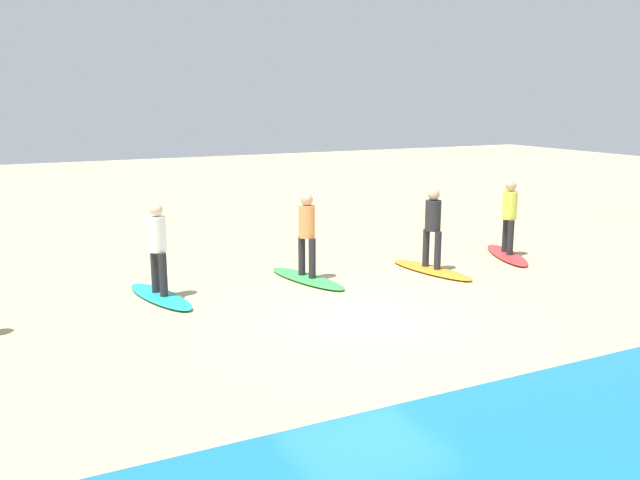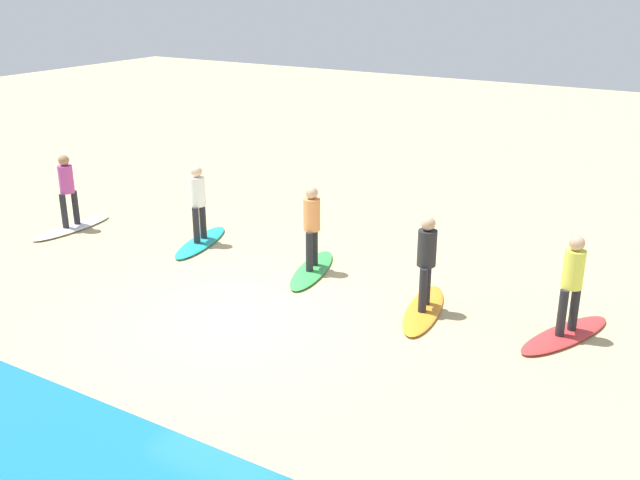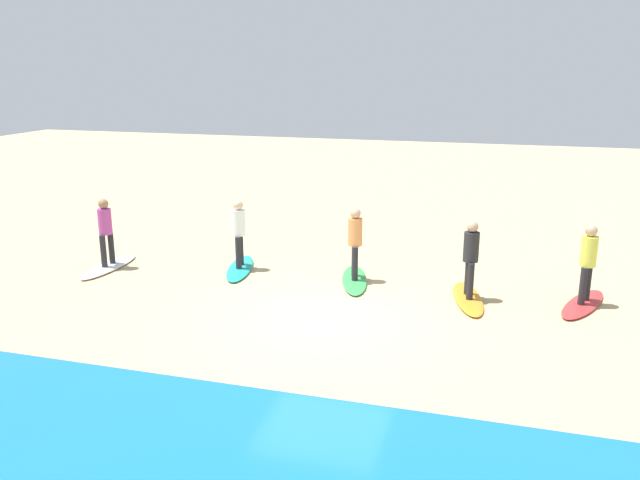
{
  "view_description": "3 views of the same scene",
  "coord_description": "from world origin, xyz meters",
  "px_view_note": "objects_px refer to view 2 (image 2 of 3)",
  "views": [
    {
      "loc": [
        5.26,
        8.94,
        3.53
      ],
      "look_at": [
        0.45,
        -0.81,
        1.17
      ],
      "focal_mm": 37.18,
      "sensor_mm": 36.0,
      "label": 1
    },
    {
      "loc": [
        -6.9,
        8.63,
        5.46
      ],
      "look_at": [
        -0.77,
        -1.51,
        1.09
      ],
      "focal_mm": 40.59,
      "sensor_mm": 36.0,
      "label": 2
    },
    {
      "loc": [
        -3.15,
        11.28,
        4.85
      ],
      "look_at": [
        0.8,
        -2.5,
        0.9
      ],
      "focal_mm": 36.25,
      "sensor_mm": 36.0,
      "label": 3
    }
  ],
  "objects_px": {
    "surfer_red": "(573,278)",
    "surfer_green": "(312,222)",
    "surfboard_orange": "(424,310)",
    "surfer_teal": "(198,198)",
    "surfer_orange": "(427,256)",
    "surfboard_red": "(565,335)",
    "surfboard_green": "(312,270)",
    "surfer_white": "(67,185)",
    "surfboard_white": "(72,227)",
    "surfboard_teal": "(201,242)"
  },
  "relations": [
    {
      "from": "surfer_red",
      "to": "surfboard_teal",
      "type": "height_order",
      "value": "surfer_red"
    },
    {
      "from": "surfboard_orange",
      "to": "surfer_green",
      "type": "relative_size",
      "value": 1.28
    },
    {
      "from": "surfer_red",
      "to": "surfer_green",
      "type": "bearing_deg",
      "value": -2.37
    },
    {
      "from": "surfboard_white",
      "to": "surfboard_red",
      "type": "bearing_deg",
      "value": 93.97
    },
    {
      "from": "surfer_red",
      "to": "surfboard_red",
      "type": "bearing_deg",
      "value": 180.0
    },
    {
      "from": "surfboard_red",
      "to": "surfboard_white",
      "type": "bearing_deg",
      "value": -65.51
    },
    {
      "from": "surfer_orange",
      "to": "surfboard_red",
      "type": "bearing_deg",
      "value": -172.01
    },
    {
      "from": "surfboard_green",
      "to": "surfer_red",
      "type": "bearing_deg",
      "value": 73.38
    },
    {
      "from": "surfer_orange",
      "to": "surfer_white",
      "type": "height_order",
      "value": "same"
    },
    {
      "from": "surfer_red",
      "to": "surfer_teal",
      "type": "distance_m",
      "value": 7.74
    },
    {
      "from": "surfboard_green",
      "to": "surfboard_teal",
      "type": "distance_m",
      "value": 2.86
    },
    {
      "from": "surfer_white",
      "to": "surfer_teal",
      "type": "bearing_deg",
      "value": -166.15
    },
    {
      "from": "surfboard_white",
      "to": "surfer_white",
      "type": "xyz_separation_m",
      "value": [
        0.0,
        0.0,
        0.99
      ]
    },
    {
      "from": "surfer_red",
      "to": "surfer_green",
      "type": "height_order",
      "value": "same"
    },
    {
      "from": "surfboard_teal",
      "to": "surfboard_white",
      "type": "bearing_deg",
      "value": -89.92
    },
    {
      "from": "surfer_red",
      "to": "surfboard_white",
      "type": "distance_m",
      "value": 10.92
    },
    {
      "from": "surfboard_red",
      "to": "surfboard_green",
      "type": "distance_m",
      "value": 4.88
    },
    {
      "from": "surfboard_green",
      "to": "surfer_green",
      "type": "relative_size",
      "value": 1.28
    },
    {
      "from": "surfer_orange",
      "to": "surfboard_teal",
      "type": "xyz_separation_m",
      "value": [
        5.44,
        -0.6,
        -0.99
      ]
    },
    {
      "from": "surfer_teal",
      "to": "surfer_orange",
      "type": "bearing_deg",
      "value": 173.67
    },
    {
      "from": "surfboard_orange",
      "to": "surfboard_white",
      "type": "xyz_separation_m",
      "value": [
        8.56,
        0.17,
        0.0
      ]
    },
    {
      "from": "surfboard_teal",
      "to": "surfer_teal",
      "type": "bearing_deg",
      "value": -0.0
    },
    {
      "from": "surfer_teal",
      "to": "surfer_white",
      "type": "height_order",
      "value": "same"
    },
    {
      "from": "surfer_white",
      "to": "surfboard_white",
      "type": "bearing_deg",
      "value": 180.0
    },
    {
      "from": "surfer_white",
      "to": "surfer_green",
      "type": "bearing_deg",
      "value": -173.41
    },
    {
      "from": "surfer_green",
      "to": "surfboard_red",
      "type": "bearing_deg",
      "value": 177.63
    },
    {
      "from": "surfboard_green",
      "to": "surfboard_red",
      "type": "bearing_deg",
      "value": 73.38
    },
    {
      "from": "surfer_orange",
      "to": "surfer_teal",
      "type": "xyz_separation_m",
      "value": [
        5.44,
        -0.6,
        0.0
      ]
    },
    {
      "from": "surfer_red",
      "to": "surfer_orange",
      "type": "bearing_deg",
      "value": 7.99
    },
    {
      "from": "surfboard_red",
      "to": "surfer_green",
      "type": "height_order",
      "value": "surfer_green"
    },
    {
      "from": "surfer_green",
      "to": "surfer_teal",
      "type": "relative_size",
      "value": 1.0
    },
    {
      "from": "surfboard_orange",
      "to": "surfer_green",
      "type": "bearing_deg",
      "value": -113.43
    },
    {
      "from": "surfboard_red",
      "to": "surfboard_teal",
      "type": "height_order",
      "value": "same"
    },
    {
      "from": "surfboard_red",
      "to": "surfer_red",
      "type": "relative_size",
      "value": 1.28
    },
    {
      "from": "surfer_red",
      "to": "surfboard_white",
      "type": "xyz_separation_m",
      "value": [
        10.86,
        0.49,
        -0.99
      ]
    },
    {
      "from": "surfer_green",
      "to": "surfboard_orange",
      "type": "bearing_deg",
      "value": 168.49
    },
    {
      "from": "surfer_red",
      "to": "surfboard_white",
      "type": "height_order",
      "value": "surfer_red"
    },
    {
      "from": "surfer_red",
      "to": "surfer_teal",
      "type": "relative_size",
      "value": 1.0
    },
    {
      "from": "surfer_red",
      "to": "surfer_orange",
      "type": "relative_size",
      "value": 1.0
    },
    {
      "from": "surfboard_red",
      "to": "surfer_orange",
      "type": "xyz_separation_m",
      "value": [
        2.3,
        0.32,
        0.99
      ]
    },
    {
      "from": "surfboard_white",
      "to": "surfer_white",
      "type": "relative_size",
      "value": 1.28
    },
    {
      "from": "surfer_red",
      "to": "surfer_white",
      "type": "relative_size",
      "value": 1.0
    },
    {
      "from": "surfboard_orange",
      "to": "surfboard_teal",
      "type": "xyz_separation_m",
      "value": [
        5.44,
        -0.6,
        0.0
      ]
    },
    {
      "from": "surfer_white",
      "to": "surfboard_orange",
      "type": "bearing_deg",
      "value": -178.88
    },
    {
      "from": "surfboard_green",
      "to": "surfer_white",
      "type": "relative_size",
      "value": 1.28
    },
    {
      "from": "surfboard_orange",
      "to": "surfer_white",
      "type": "height_order",
      "value": "surfer_white"
    },
    {
      "from": "surfboard_green",
      "to": "surfer_white",
      "type": "xyz_separation_m",
      "value": [
        5.98,
        0.69,
        0.99
      ]
    },
    {
      "from": "surfer_orange",
      "to": "surfer_white",
      "type": "distance_m",
      "value": 8.56
    },
    {
      "from": "surfboard_orange",
      "to": "surfer_green",
      "type": "height_order",
      "value": "surfer_green"
    },
    {
      "from": "surfer_red",
      "to": "surfer_teal",
      "type": "bearing_deg",
      "value": -2.07
    }
  ]
}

